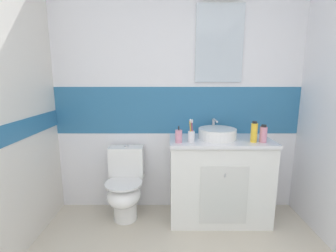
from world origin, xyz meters
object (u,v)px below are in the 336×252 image
sink_basin (218,133)px  soap_dispenser (180,136)px  toilet (126,186)px  shampoo_bottle_tall (255,132)px  toothbrush_cup (192,135)px  mouthwash_bottle (264,134)px

sink_basin → soap_dispenser: (-0.39, -0.15, 0.01)m
toilet → shampoo_bottle_tall: 1.39m
sink_basin → toilet: (-0.93, -0.02, -0.56)m
sink_basin → toothbrush_cup: (-0.27, -0.13, 0.01)m
toilet → toothbrush_cup: size_ratio=3.45×
mouthwash_bottle → shampoo_bottle_tall: bearing=177.1°
toilet → shampoo_bottle_tall: bearing=-5.5°
soap_dispenser → toilet: bearing=165.9°
shampoo_bottle_tall → soap_dispenser: bearing=-178.6°
toilet → soap_dispenser: 0.79m
toilet → soap_dispenser: (0.54, -0.14, 0.56)m
sink_basin → shampoo_bottle_tall: 0.35m
soap_dispenser → shampoo_bottle_tall: shampoo_bottle_tall is taller
toilet → soap_dispenser: size_ratio=4.65×
shampoo_bottle_tall → mouthwash_bottle: size_ratio=1.19×
shampoo_bottle_tall → toothbrush_cup: bearing=178.8°
sink_basin → soap_dispenser: bearing=-158.3°
toothbrush_cup → soap_dispenser: size_ratio=1.35×
toothbrush_cup → shampoo_bottle_tall: size_ratio=1.09×
toothbrush_cup → shampoo_bottle_tall: 0.59m
toothbrush_cup → toilet: bearing=170.8°
toilet → shampoo_bottle_tall: shampoo_bottle_tall is taller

